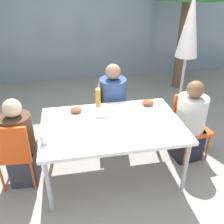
# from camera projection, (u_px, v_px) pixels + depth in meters

# --- Properties ---
(ground_plane) EXTENTS (24.00, 24.00, 0.00)m
(ground_plane) POSITION_uv_depth(u_px,v_px,m) (112.00, 172.00, 3.16)
(ground_plane) COLOR gray
(building_facade) EXTENTS (10.00, 0.20, 3.00)m
(building_facade) POSITION_uv_depth(u_px,v_px,m) (82.00, 11.00, 5.36)
(building_facade) COLOR gray
(building_facade) RESTS_ON ground
(dining_table) EXTENTS (1.58, 1.03, 0.72)m
(dining_table) POSITION_uv_depth(u_px,v_px,m) (112.00, 127.00, 2.83)
(dining_table) COLOR white
(dining_table) RESTS_ON ground
(chair_left) EXTENTS (0.43, 0.43, 0.86)m
(chair_left) POSITION_uv_depth(u_px,v_px,m) (14.00, 150.00, 2.74)
(chair_left) COLOR #E54C14
(chair_left) RESTS_ON ground
(person_left) EXTENTS (0.34, 0.34, 1.08)m
(person_left) POSITION_uv_depth(u_px,v_px,m) (20.00, 145.00, 2.81)
(person_left) COLOR #383842
(person_left) RESTS_ON ground
(chair_right) EXTENTS (0.45, 0.45, 0.86)m
(chair_right) POSITION_uv_depth(u_px,v_px,m) (189.00, 121.00, 3.29)
(chair_right) COLOR #E54C14
(chair_right) RESTS_ON ground
(person_right) EXTENTS (0.38, 0.38, 1.10)m
(person_right) POSITION_uv_depth(u_px,v_px,m) (189.00, 124.00, 3.20)
(person_right) COLOR black
(person_right) RESTS_ON ground
(chair_far) EXTENTS (0.47, 0.47, 0.86)m
(chair_far) POSITION_uv_depth(u_px,v_px,m) (107.00, 106.00, 3.64)
(chair_far) COLOR #E54C14
(chair_far) RESTS_ON ground
(person_far) EXTENTS (0.40, 0.40, 1.16)m
(person_far) POSITION_uv_depth(u_px,v_px,m) (113.00, 106.00, 3.58)
(person_far) COLOR #473D33
(person_far) RESTS_ON ground
(closed_umbrella) EXTENTS (0.36, 0.36, 2.03)m
(closed_umbrella) POSITION_uv_depth(u_px,v_px,m) (189.00, 33.00, 3.57)
(closed_umbrella) COLOR #333333
(closed_umbrella) RESTS_ON ground
(plate_0) EXTENTS (0.27, 0.27, 0.07)m
(plate_0) POSITION_uv_depth(u_px,v_px,m) (148.00, 104.00, 3.18)
(plate_0) COLOR white
(plate_0) RESTS_ON dining_table
(plate_1) EXTENTS (0.25, 0.25, 0.07)m
(plate_1) POSITION_uv_depth(u_px,v_px,m) (76.00, 111.00, 3.01)
(plate_1) COLOR white
(plate_1) RESTS_ON dining_table
(bottle) EXTENTS (0.07, 0.07, 0.24)m
(bottle) POSITION_uv_depth(u_px,v_px,m) (98.00, 98.00, 3.12)
(bottle) COLOR #B7751E
(bottle) RESTS_ON dining_table
(drinking_cup) EXTENTS (0.08, 0.08, 0.10)m
(drinking_cup) POSITION_uv_depth(u_px,v_px,m) (44.00, 139.00, 2.45)
(drinking_cup) COLOR white
(drinking_cup) RESTS_ON dining_table
(salad_bowl) EXTENTS (0.18, 0.18, 0.06)m
(salad_bowl) POSITION_uv_depth(u_px,v_px,m) (102.00, 113.00, 2.96)
(salad_bowl) COLOR white
(salad_bowl) RESTS_ON dining_table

